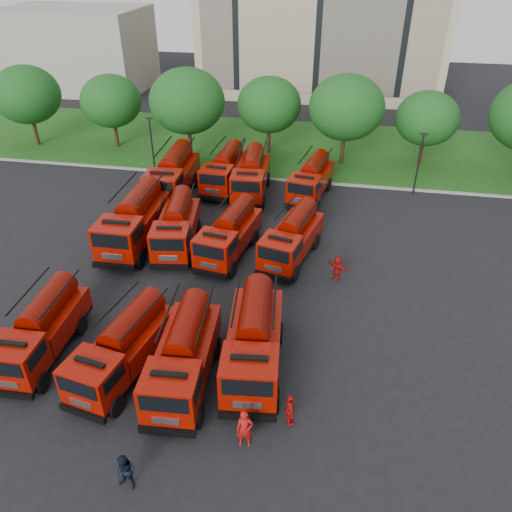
{
  "coord_description": "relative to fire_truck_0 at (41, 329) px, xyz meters",
  "views": [
    {
      "loc": [
        6.0,
        -21.34,
        17.77
      ],
      "look_at": [
        1.58,
        3.01,
        1.8
      ],
      "focal_mm": 35.0,
      "sensor_mm": 36.0,
      "label": 1
    }
  ],
  "objects": [
    {
      "name": "firefighter_4",
      "position": [
        4.07,
        3.29,
        -1.51
      ],
      "size": [
        0.99,
        1.0,
        1.74
      ],
      "primitive_type": "imported",
      "rotation": [
        0.0,
        0.0,
        2.32
      ],
      "color": "black",
      "rests_on": "ground"
    },
    {
      "name": "tree_3",
      "position": [
        6.67,
        28.96,
        3.18
      ],
      "size": [
        5.88,
        5.88,
        7.19
      ],
      "color": "#382314",
      "rests_on": "ground"
    },
    {
      "name": "fire_truck_11",
      "position": [
        11.47,
        20.26,
        0.0
      ],
      "size": [
        3.37,
        6.89,
        3.0
      ],
      "rotation": [
        0.0,
        0.0,
        -0.17
      ],
      "color": "black",
      "rests_on": "ground"
    },
    {
      "name": "fire_truck_4",
      "position": [
        0.48,
        10.86,
        0.27
      ],
      "size": [
        2.96,
        7.8,
        3.53
      ],
      "rotation": [
        0.0,
        0.0,
        0.01
      ],
      "color": "black",
      "rests_on": "ground"
    },
    {
      "name": "tree_2",
      "position": [
        -0.33,
        26.46,
        3.85
      ],
      "size": [
        6.72,
        6.72,
        8.22
      ],
      "color": "#382314",
      "rests_on": "ground"
    },
    {
      "name": "tree_0",
      "position": [
        -16.33,
        26.96,
        3.51
      ],
      "size": [
        6.3,
        6.3,
        7.7
      ],
      "color": "#382314",
      "rests_on": "ground"
    },
    {
      "name": "ground",
      "position": [
        7.67,
        4.96,
        -1.51
      ],
      "size": [
        140.0,
        140.0,
        0.0
      ],
      "primitive_type": "plane",
      "color": "black",
      "rests_on": "ground"
    },
    {
      "name": "lamp_post_0",
      "position": [
        -2.33,
        22.16,
        1.39
      ],
      "size": [
        0.6,
        0.25,
        5.11
      ],
      "color": "black",
      "rests_on": "ground"
    },
    {
      "name": "fire_truck_10",
      "position": [
        6.69,
        19.89,
        0.13
      ],
      "size": [
        3.03,
        7.31,
        3.26
      ],
      "rotation": [
        0.0,
        0.0,
        0.07
      ],
      "color": "black",
      "rests_on": "ground"
    },
    {
      "name": "fire_truck_1",
      "position": [
        4.44,
        -0.48,
        -0.0
      ],
      "size": [
        3.46,
        6.88,
        2.99
      ],
      "rotation": [
        0.0,
        0.0,
        -0.19
      ],
      "color": "black",
      "rests_on": "ground"
    },
    {
      "name": "fire_truck_2",
      "position": [
        7.44,
        -0.53,
        0.07
      ],
      "size": [
        2.92,
        7.05,
        3.14
      ],
      "rotation": [
        0.0,
        0.0,
        0.07
      ],
      "color": "black",
      "rests_on": "ground"
    },
    {
      "name": "firefighter_5",
      "position": [
        14.07,
        9.01,
        -1.51
      ],
      "size": [
        1.63,
        1.3,
        1.63
      ],
      "primitive_type": "imported",
      "rotation": [
        0.0,
        0.0,
        2.63
      ],
      "color": "#B0100D",
      "rests_on": "ground"
    },
    {
      "name": "fire_truck_0",
      "position": [
        0.0,
        0.0,
        0.0
      ],
      "size": [
        2.59,
        6.66,
        3.0
      ],
      "rotation": [
        0.0,
        0.0,
        0.03
      ],
      "color": "black",
      "rests_on": "ground"
    },
    {
      "name": "curb",
      "position": [
        7.67,
        22.86,
        -1.44
      ],
      "size": [
        70.0,
        0.3,
        0.14
      ],
      "primitive_type": "cube",
      "color": "gray",
      "rests_on": "ground"
    },
    {
      "name": "lamp_post_1",
      "position": [
        19.67,
        22.16,
        1.39
      ],
      "size": [
        0.6,
        0.25,
        5.11
      ],
      "color": "black",
      "rests_on": "ground"
    },
    {
      "name": "fire_truck_5",
      "position": [
        3.35,
        11.03,
        0.06
      ],
      "size": [
        3.37,
        7.14,
        3.12
      ],
      "rotation": [
        0.0,
        0.0,
        0.15
      ],
      "color": "black",
      "rests_on": "ground"
    },
    {
      "name": "tree_5",
      "position": [
        20.67,
        28.46,
        2.84
      ],
      "size": [
        5.46,
        5.46,
        6.68
      ],
      "color": "#382314",
      "rests_on": "ground"
    },
    {
      "name": "lawn",
      "position": [
        7.67,
        30.96,
        -1.45
      ],
      "size": [
        70.0,
        16.0,
        0.12
      ],
      "primitive_type": "cube",
      "color": "#1F4612",
      "rests_on": "ground"
    },
    {
      "name": "side_building",
      "position": [
        -22.33,
        48.96,
        3.49
      ],
      "size": [
        18.0,
        12.0,
        10.0
      ],
      "primitive_type": "cube",
      "color": "gray",
      "rests_on": "ground"
    },
    {
      "name": "tree_1",
      "position": [
        -8.33,
        27.96,
        3.04
      ],
      "size": [
        5.71,
        5.71,
        6.98
      ],
      "color": "#382314",
      "rests_on": "ground"
    },
    {
      "name": "firefighter_2",
      "position": [
        12.55,
        -2.17,
        -1.51
      ],
      "size": [
        0.86,
        1.13,
        1.7
      ],
      "primitive_type": "imported",
      "rotation": [
        0.0,
        0.0,
        1.91
      ],
      "color": "#B0100D",
      "rests_on": "ground"
    },
    {
      "name": "firefighter_3",
      "position": [
        11.27,
        -0.37,
        -1.51
      ],
      "size": [
        1.04,
        0.72,
        1.47
      ],
      "primitive_type": "imported",
      "rotation": [
        0.0,
        0.0,
        3.4
      ],
      "color": "black",
      "rests_on": "ground"
    },
    {
      "name": "fire_truck_6",
      "position": [
        7.01,
        10.69,
        0.03
      ],
      "size": [
        3.35,
        7.01,
        3.06
      ],
      "rotation": [
        0.0,
        0.0,
        -0.16
      ],
      "color": "black",
      "rests_on": "ground"
    },
    {
      "name": "tree_4",
      "position": [
        13.67,
        27.46,
        3.71
      ],
      "size": [
        6.55,
        6.55,
        8.01
      ],
      "color": "#382314",
      "rests_on": "ground"
    },
    {
      "name": "fire_truck_3",
      "position": [
        10.42,
        0.96,
        0.14
      ],
      "size": [
        3.24,
        7.43,
        3.28
      ],
      "rotation": [
        0.0,
        0.0,
        0.1
      ],
      "color": "black",
      "rests_on": "ground"
    },
    {
      "name": "fire_truck_8",
      "position": [
        0.64,
        18.5,
        0.27
      ],
      "size": [
        3.13,
        7.88,
        3.53
      ],
      "rotation": [
        0.0,
        0.0,
        0.04
      ],
      "color": "black",
      "rests_on": "ground"
    },
    {
      "name": "fire_truck_7",
      "position": [
        11.06,
        11.0,
        0.02
      ],
      "size": [
        3.74,
        6.99,
        3.03
      ],
      "rotation": [
        0.0,
        0.0,
        -0.23
      ],
      "color": "black",
      "rests_on": "ground"
    },
    {
      "name": "firefighter_1",
      "position": [
        6.88,
        -6.19,
        -1.51
      ],
      "size": [
        0.92,
        0.61,
        1.76
      ],
      "primitive_type": "imported",
      "rotation": [
        0.0,
        0.0,
        -0.17
      ],
      "color": "black",
      "rests_on": "ground"
    },
    {
      "name": "firefighter_0",
      "position": [
        10.88,
        -3.53,
        -1.51
      ],
      "size": [
        0.77,
        0.61,
        1.89
      ],
      "primitive_type": "imported",
      "rotation": [
        0.0,
        0.0,
        0.17
      ],
      "color": "#B0100D",
      "rests_on": "ground"
    },
    {
      "name": "fire_truck_9",
      "position": [
        4.35,
        20.72,
        0.07
      ],
      "size": [
        2.85,
        7.03,
        3.14
      ],
      "rotation": [
        0.0,
        0.0,
        -0.06
      ],
      "color": "black",
      "rests_on": "ground"
    }
  ]
}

